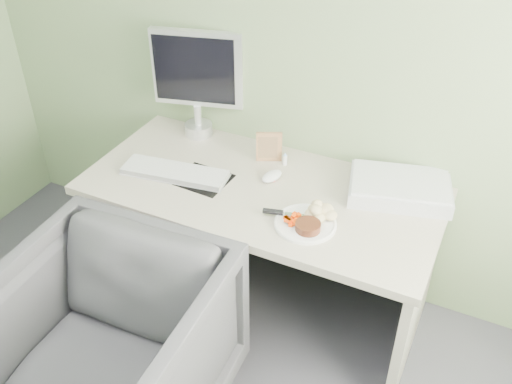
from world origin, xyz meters
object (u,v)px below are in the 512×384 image
at_px(plate, 305,224).
at_px(scanner, 399,189).
at_px(desk, 261,220).
at_px(desk_chair, 110,350).
at_px(monitor, 197,78).

xyz_separation_m(plate, scanner, (0.29, 0.37, 0.03)).
bearing_deg(desk, desk_chair, -107.98).
distance_m(plate, monitor, 0.95).
bearing_deg(desk_chair, plate, 48.00).
relative_size(plate, desk_chair, 0.30).
bearing_deg(monitor, plate, -46.08).
relative_size(plate, scanner, 0.59).
bearing_deg(monitor, scanner, -19.90).
relative_size(desk, desk_chair, 1.88).
xyz_separation_m(plate, monitor, (-0.77, 0.47, 0.30)).
xyz_separation_m(desk, desk_chair, (-0.27, -0.82, -0.16)).
bearing_deg(monitor, desk_chair, -93.24).
xyz_separation_m(desk, monitor, (-0.49, 0.31, 0.49)).
height_order(desk, monitor, monitor).
bearing_deg(scanner, plate, -142.64).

